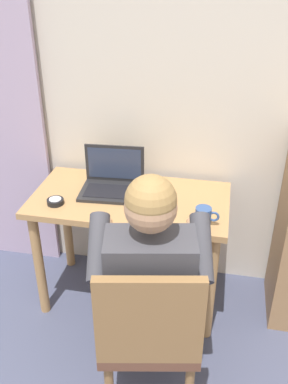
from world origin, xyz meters
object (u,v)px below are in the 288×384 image
laptop (112,182)px  coffee_mug (204,216)px  person_seated (150,271)px  desk_clock (55,201)px  desk (130,216)px  computer_mouse (168,200)px  chair (149,332)px

laptop → coffee_mug: (0.53, -0.26, -0.00)m
person_seated → laptop: 0.70m
person_seated → desk_clock: (-0.59, 0.40, 0.05)m
coffee_mug → person_seated: bearing=-119.9°
desk → computer_mouse: bearing=-4.2°
desk → desk_clock: bearing=-158.7°
desk → coffee_mug: (0.42, -0.19, 0.17)m
computer_mouse → desk_clock: size_ratio=1.11×
person_seated → laptop: person_seated is taller
desk → chair: bearing=-71.3°
person_seated → computer_mouse: person_seated is taller
person_seated → laptop: (-0.33, 0.61, 0.09)m
person_seated → desk: bearing=111.5°
desk_clock → chair: bearing=-42.9°
desk → coffee_mug: bearing=-24.5°
person_seated → computer_mouse: (0.00, 0.53, 0.05)m
desk_clock → coffee_mug: bearing=-3.1°
chair → coffee_mug: bearing=72.2°
desk → person_seated: 0.59m
desk → desk_clock: 0.43m
person_seated → desk_clock: person_seated is taller
computer_mouse → coffee_mug: size_ratio=0.83×
laptop → person_seated: bearing=-61.6°
person_seated → coffee_mug: person_seated is taller
person_seated → computer_mouse: size_ratio=12.06×
computer_mouse → coffee_mug: coffee_mug is taller
desk_clock → coffee_mug: coffee_mug is taller
laptop → coffee_mug: laptop is taller
person_seated → laptop: bearing=118.4°
coffee_mug → desk: bearing=155.5°
desk_clock → laptop: bearing=39.0°
chair → computer_mouse: 0.75m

